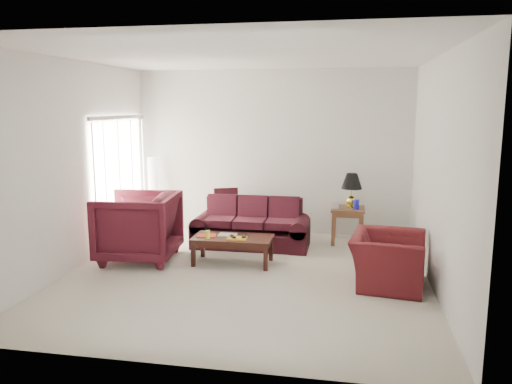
# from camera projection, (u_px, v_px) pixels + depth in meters

# --- Properties ---
(floor) EXTENTS (5.00, 5.00, 0.00)m
(floor) POSITION_uv_depth(u_px,v_px,m) (245.00, 276.00, 6.97)
(floor) COLOR beige
(floor) RESTS_ON ground
(blinds) EXTENTS (0.10, 2.00, 2.16)m
(blinds) POSITION_uv_depth(u_px,v_px,m) (121.00, 181.00, 8.48)
(blinds) COLOR silver
(blinds) RESTS_ON ground
(sofa) EXTENTS (1.94, 0.84, 0.79)m
(sofa) POSITION_uv_depth(u_px,v_px,m) (251.00, 224.00, 8.38)
(sofa) COLOR black
(sofa) RESTS_ON ground
(throw_pillow) EXTENTS (0.47, 0.36, 0.44)m
(throw_pillow) POSITION_uv_depth(u_px,v_px,m) (226.00, 200.00, 9.07)
(throw_pillow) COLOR black
(throw_pillow) RESTS_ON sofa
(end_table) EXTENTS (0.58, 0.58, 0.62)m
(end_table) POSITION_uv_depth(u_px,v_px,m) (347.00, 225.00, 8.63)
(end_table) COLOR #52231C
(end_table) RESTS_ON ground
(table_lamp) EXTENTS (0.46, 0.46, 0.59)m
(table_lamp) POSITION_uv_depth(u_px,v_px,m) (351.00, 190.00, 8.56)
(table_lamp) COLOR #E2D246
(table_lamp) RESTS_ON end_table
(clock) EXTENTS (0.13, 0.06, 0.13)m
(clock) POSITION_uv_depth(u_px,v_px,m) (335.00, 205.00, 8.50)
(clock) COLOR silver
(clock) RESTS_ON end_table
(blue_canister) EXTENTS (0.13, 0.13, 0.16)m
(blue_canister) POSITION_uv_depth(u_px,v_px,m) (356.00, 205.00, 8.43)
(blue_canister) COLOR #1B19A4
(blue_canister) RESTS_ON end_table
(picture_frame) EXTENTS (0.17, 0.19, 0.05)m
(picture_frame) POSITION_uv_depth(u_px,v_px,m) (340.00, 202.00, 8.71)
(picture_frame) COLOR silver
(picture_frame) RESTS_ON end_table
(floor_lamp) EXTENTS (0.28, 0.28, 1.43)m
(floor_lamp) POSITION_uv_depth(u_px,v_px,m) (154.00, 194.00, 9.33)
(floor_lamp) COLOR silver
(floor_lamp) RESTS_ON ground
(armchair_left) EXTENTS (1.25, 1.22, 1.05)m
(armchair_left) POSITION_uv_depth(u_px,v_px,m) (138.00, 227.00, 7.63)
(armchair_left) COLOR #3E0E18
(armchair_left) RESTS_ON ground
(armchair_right) EXTENTS (1.07, 1.18, 0.69)m
(armchair_right) POSITION_uv_depth(u_px,v_px,m) (387.00, 260.00, 6.58)
(armchair_right) COLOR #440F13
(armchair_right) RESTS_ON ground
(coffee_table) EXTENTS (1.27, 0.78, 0.41)m
(coffee_table) POSITION_uv_depth(u_px,v_px,m) (233.00, 250.00, 7.50)
(coffee_table) COLOR black
(coffee_table) RESTS_ON ground
(magazine_red) EXTENTS (0.31, 0.25, 0.02)m
(magazine_red) POSITION_uv_depth(u_px,v_px,m) (206.00, 236.00, 7.50)
(magazine_red) COLOR red
(magazine_red) RESTS_ON coffee_table
(magazine_white) EXTENTS (0.27, 0.20, 0.02)m
(magazine_white) POSITION_uv_depth(u_px,v_px,m) (227.00, 235.00, 7.54)
(magazine_white) COLOR beige
(magazine_white) RESTS_ON coffee_table
(magazine_orange) EXTENTS (0.30, 0.22, 0.02)m
(magazine_orange) POSITION_uv_depth(u_px,v_px,m) (237.00, 238.00, 7.36)
(magazine_orange) COLOR #BE8416
(magazine_orange) RESTS_ON coffee_table
(remote_a) EXTENTS (0.13, 0.16, 0.02)m
(remote_a) POSITION_uv_depth(u_px,v_px,m) (233.00, 236.00, 7.38)
(remote_a) COLOR black
(remote_a) RESTS_ON coffee_table
(remote_b) EXTENTS (0.08, 0.19, 0.02)m
(remote_b) POSITION_uv_depth(u_px,v_px,m) (244.00, 236.00, 7.41)
(remote_b) COLOR black
(remote_b) RESTS_ON coffee_table
(yellow_glass) EXTENTS (0.09, 0.09, 0.12)m
(yellow_glass) POSITION_uv_depth(u_px,v_px,m) (208.00, 234.00, 7.37)
(yellow_glass) COLOR #F0FF38
(yellow_glass) RESTS_ON coffee_table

